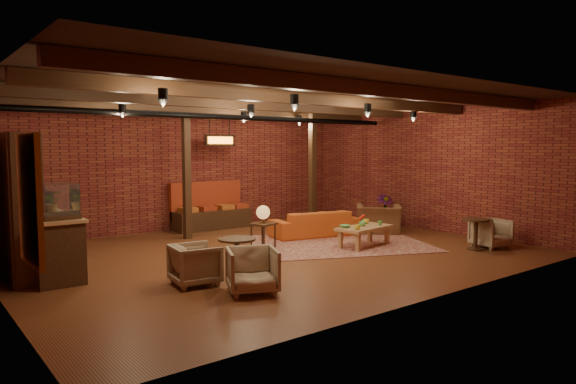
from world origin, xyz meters
TOP-DOWN VIEW (x-y plane):
  - floor at (0.00, 0.00)m, footprint 10.00×10.00m
  - ceiling at (0.00, 0.00)m, footprint 10.00×8.00m
  - wall_back at (0.00, 4.00)m, footprint 10.00×0.02m
  - wall_front at (0.00, -4.00)m, footprint 10.00×0.02m
  - wall_right at (5.00, 0.00)m, footprint 0.02×8.00m
  - ceiling_beams at (0.00, 0.00)m, footprint 9.80×6.40m
  - ceiling_pipe at (0.00, 1.60)m, footprint 9.60×0.12m
  - post_left at (-0.60, 2.60)m, footprint 0.16×0.16m
  - post_right at (2.80, 2.00)m, footprint 0.16×0.16m
  - service_counter at (-4.10, 1.00)m, footprint 0.80×2.50m
  - plant_counter at (-4.00, 1.20)m, footprint 0.35×0.39m
  - shelving_hutch at (-4.50, 1.10)m, footprint 0.52×2.00m
  - chalkboard_menu at (-4.93, -2.30)m, footprint 0.08×0.96m
  - banquette at (0.60, 3.55)m, footprint 2.10×0.70m
  - service_sign at (0.60, 3.10)m, footprint 0.86×0.06m
  - ceiling_spotlights at (0.00, 0.00)m, footprint 6.40×4.40m
  - rug at (1.77, -0.08)m, footprint 4.74×4.28m
  - sofa at (2.00, 0.99)m, footprint 2.27×1.25m
  - coffee_table at (1.97, -0.70)m, footprint 1.39×0.84m
  - side_table_lamp at (0.13, 0.50)m, footprint 0.54×0.54m
  - round_table_left at (-1.62, -1.23)m, footprint 0.63×0.63m
  - armchair_a at (-2.40, -1.24)m, footprint 0.74×0.78m
  - armchair_b at (-1.93, -2.16)m, footprint 0.94×0.92m
  - armchair_right at (3.59, 0.33)m, footprint 1.28×1.28m
  - side_table_book at (4.08, 0.95)m, footprint 0.44×0.44m
  - round_table_right at (3.60, -2.39)m, footprint 0.57×0.57m
  - armchair_far at (4.09, -2.45)m, footprint 0.77×0.73m
  - plant_tall at (4.40, 0.87)m, footprint 1.90×1.90m

SIDE VIEW (x-z plane):
  - floor at x=0.00m, z-range 0.00..0.00m
  - rug at x=1.77m, z-range 0.00..0.01m
  - sofa at x=2.00m, z-range 0.00..0.63m
  - armchair_far at x=4.09m, z-range 0.00..0.69m
  - armchair_a at x=-2.40m, z-range 0.00..0.72m
  - armchair_b at x=-1.93m, z-range 0.00..0.75m
  - coffee_table at x=1.97m, z-range 0.05..0.75m
  - side_table_book at x=4.08m, z-range 0.19..0.67m
  - round_table_right at x=3.60m, z-range 0.11..0.78m
  - round_table_left at x=-1.62m, z-range 0.12..0.78m
  - armchair_right at x=3.59m, z-range 0.00..0.96m
  - banquette at x=0.60m, z-range 0.00..1.00m
  - side_table_lamp at x=0.13m, z-range 0.24..1.18m
  - service_counter at x=-4.10m, z-range 0.00..1.60m
  - shelving_hutch at x=-4.50m, z-range 0.00..2.40m
  - plant_counter at x=-4.00m, z-range 1.07..1.37m
  - plant_tall at x=4.40m, z-range 0.00..2.69m
  - wall_back at x=0.00m, z-range 0.00..3.20m
  - wall_front at x=0.00m, z-range 0.00..3.20m
  - wall_right at x=5.00m, z-range 0.00..3.20m
  - post_left at x=-0.60m, z-range 0.00..3.20m
  - post_right at x=2.80m, z-range 0.00..3.20m
  - chalkboard_menu at x=-4.93m, z-range 0.87..2.33m
  - service_sign at x=0.60m, z-range 2.20..2.50m
  - ceiling_pipe at x=0.00m, z-range 2.79..2.91m
  - ceiling_spotlights at x=0.00m, z-range 2.72..3.00m
  - ceiling_beams at x=0.00m, z-range 2.97..3.19m
  - ceiling at x=0.00m, z-range 3.19..3.21m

